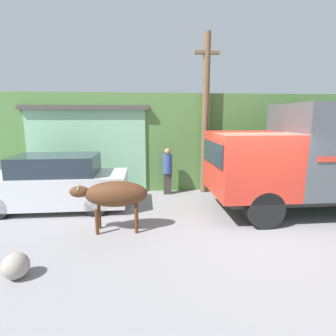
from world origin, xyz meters
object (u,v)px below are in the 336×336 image
at_px(pedestrian_on_hill, 167,169).
at_px(parked_suv, 55,184).
at_px(brown_cow, 115,195).
at_px(roadside_rock, 16,266).
at_px(cargo_truck, 336,155).
at_px(utility_pole, 205,113).

bearing_deg(pedestrian_on_hill, parked_suv, 19.97).
bearing_deg(brown_cow, roadside_rock, -129.54).
bearing_deg(cargo_truck, brown_cow, -170.97).
bearing_deg(roadside_rock, pedestrian_on_hill, 57.38).
distance_m(pedestrian_on_hill, roadside_rock, 6.07).
bearing_deg(parked_suv, cargo_truck, -6.27).
bearing_deg(brown_cow, parked_suv, 138.81).
bearing_deg(roadside_rock, brown_cow, 49.66).
distance_m(cargo_truck, roadside_rock, 8.74).
height_order(cargo_truck, pedestrian_on_hill, cargo_truck).
distance_m(brown_cow, utility_pole, 5.01).
distance_m(parked_suv, roadside_rock, 3.83).
bearing_deg(parked_suv, pedestrian_on_hill, 20.03).
relative_size(utility_pole, roadside_rock, 12.29).
distance_m(utility_pole, roadside_rock, 7.59).
relative_size(cargo_truck, utility_pole, 1.21).
bearing_deg(brown_cow, utility_pole, 48.30).
xyz_separation_m(utility_pole, roadside_rock, (-4.70, -5.26, -2.81)).
height_order(brown_cow, pedestrian_on_hill, pedestrian_on_hill).
xyz_separation_m(parked_suv, roadside_rock, (0.45, -3.76, -0.60)).
bearing_deg(utility_pole, cargo_truck, -36.03).
distance_m(parked_suv, pedestrian_on_hill, 3.93).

